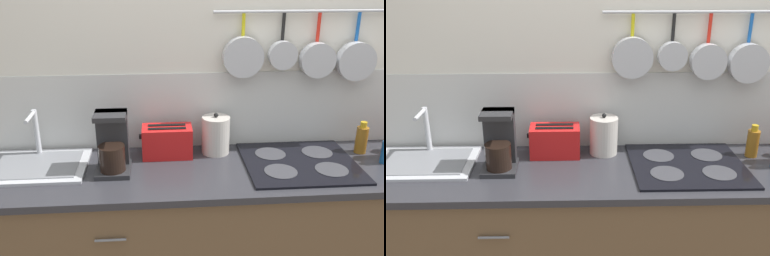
# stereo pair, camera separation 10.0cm
# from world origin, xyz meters

# --- Properties ---
(wall_back) EXTENTS (7.20, 0.15, 2.60)m
(wall_back) POSITION_xyz_m (0.00, 0.33, 1.27)
(wall_back) COLOR silver
(wall_back) RESTS_ON ground_plane
(cabinet_base) EXTENTS (2.80, 0.57, 0.87)m
(cabinet_base) POSITION_xyz_m (0.00, -0.00, 0.43)
(cabinet_base) COLOR brown
(cabinet_base) RESTS_ON ground_plane
(countertop) EXTENTS (2.84, 0.59, 0.03)m
(countertop) POSITION_xyz_m (0.00, 0.00, 0.88)
(countertop) COLOR #2D2D33
(countertop) RESTS_ON cabinet_base
(sink_basin) EXTENTS (0.54, 0.39, 0.26)m
(sink_basin) POSITION_xyz_m (-1.11, 0.09, 0.92)
(sink_basin) COLOR #B7BABF
(sink_basin) RESTS_ON countertop
(coffee_maker) EXTENTS (0.17, 0.19, 0.30)m
(coffee_maker) POSITION_xyz_m (-0.70, 0.03, 1.02)
(coffee_maker) COLOR #262628
(coffee_maker) RESTS_ON countertop
(toaster) EXTENTS (0.28, 0.14, 0.17)m
(toaster) POSITION_xyz_m (-0.43, 0.18, 0.98)
(toaster) COLOR red
(toaster) RESTS_ON countertop
(kettle) EXTENTS (0.15, 0.15, 0.23)m
(kettle) POSITION_xyz_m (-0.17, 0.20, 1.00)
(kettle) COLOR beige
(kettle) RESTS_ON countertop
(cooktop) EXTENTS (0.57, 0.51, 0.01)m
(cooktop) POSITION_xyz_m (0.24, 0.02, 0.91)
(cooktop) COLOR black
(cooktop) RESTS_ON countertop
(bottle_vinegar) EXTENTS (0.06, 0.06, 0.18)m
(bottle_vinegar) POSITION_xyz_m (0.61, 0.14, 0.98)
(bottle_vinegar) COLOR #8C5919
(bottle_vinegar) RESTS_ON countertop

